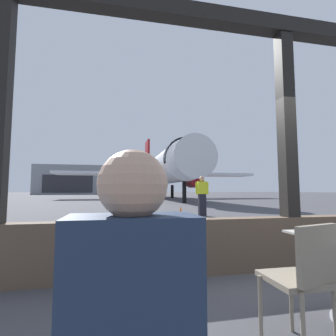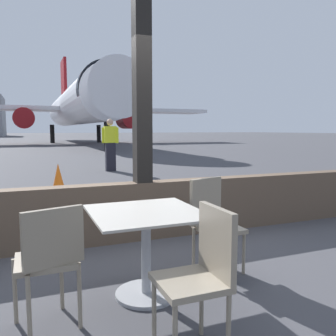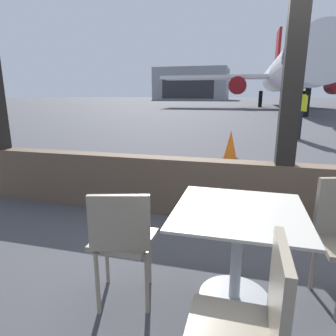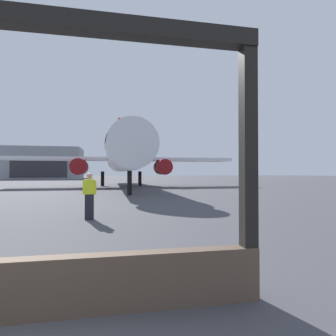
{
  "view_description": "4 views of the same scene",
  "coord_description": "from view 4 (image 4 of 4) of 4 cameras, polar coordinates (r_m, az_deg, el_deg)",
  "views": [
    {
      "loc": [
        -2.53,
        -3.35,
        1.11
      ],
      "look_at": [
        2.12,
        18.98,
        3.1
      ],
      "focal_mm": 27.35,
      "sensor_mm": 36.0,
      "label": 1
    },
    {
      "loc": [
        -1.33,
        -4.17,
        1.39
      ],
      "look_at": [
        -0.07,
        -1.03,
        1.01
      ],
      "focal_mm": 37.37,
      "sensor_mm": 36.0,
      "label": 2
    },
    {
      "loc": [
        -0.45,
        -3.45,
        1.5
      ],
      "look_at": [
        -1.12,
        -0.91,
        0.83
      ],
      "focal_mm": 31.2,
      "sensor_mm": 36.0,
      "label": 3
    },
    {
      "loc": [
        1.97,
        -3.74,
        1.77
      ],
      "look_at": [
        6.11,
        16.52,
        2.08
      ],
      "focal_mm": 30.63,
      "sensor_mm": 36.0,
      "label": 4
    }
  ],
  "objects": [
    {
      "name": "ground_plane",
      "position": [
        43.82,
        -14.12,
        -3.16
      ],
      "size": [
        220.0,
        220.0,
        0.0
      ],
      "primitive_type": "plane",
      "color": "#424247"
    },
    {
      "name": "airplane",
      "position": [
        34.79,
        -9.04,
        2.35
      ],
      "size": [
        27.98,
        32.24,
        10.57
      ],
      "color": "silver",
      "rests_on": "ground"
    },
    {
      "name": "ground_crew_worker",
      "position": [
        11.17,
        -15.37,
        -5.3
      ],
      "size": [
        0.52,
        0.31,
        1.74
      ],
      "color": "black",
      "rests_on": "ground"
    },
    {
      "name": "distant_hangar",
      "position": [
        86.94,
        -23.27,
        0.85
      ],
      "size": [
        19.65,
        14.18,
        8.55
      ],
      "color": "gray",
      "rests_on": "ground"
    }
  ]
}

